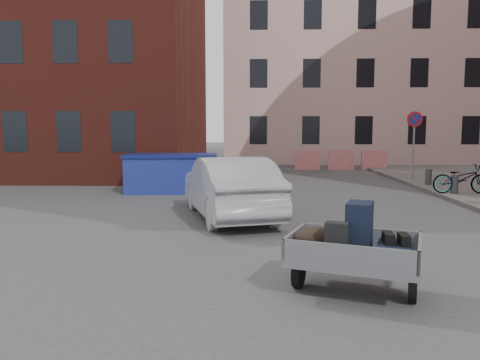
{
  "coord_description": "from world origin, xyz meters",
  "views": [
    {
      "loc": [
        -0.17,
        -8.96,
        2.14
      ],
      "look_at": [
        -0.48,
        0.33,
        1.1
      ],
      "focal_mm": 35.0,
      "sensor_mm": 36.0,
      "label": 1
    }
  ],
  "objects_px": {
    "trailer": "(353,248)",
    "silver_car": "(229,187)",
    "dumpster": "(172,173)",
    "bicycle": "(461,179)"
  },
  "relations": [
    {
      "from": "dumpster",
      "to": "trailer",
      "type": "bearing_deg",
      "value": -71.74
    },
    {
      "from": "bicycle",
      "to": "silver_car",
      "type": "bearing_deg",
      "value": 116.0
    },
    {
      "from": "silver_car",
      "to": "dumpster",
      "type": "bearing_deg",
      "value": -80.29
    },
    {
      "from": "silver_car",
      "to": "bicycle",
      "type": "height_order",
      "value": "silver_car"
    },
    {
      "from": "dumpster",
      "to": "bicycle",
      "type": "height_order",
      "value": "dumpster"
    },
    {
      "from": "silver_car",
      "to": "bicycle",
      "type": "relative_size",
      "value": 2.53
    },
    {
      "from": "silver_car",
      "to": "bicycle",
      "type": "distance_m",
      "value": 7.83
    },
    {
      "from": "dumpster",
      "to": "silver_car",
      "type": "xyz_separation_m",
      "value": [
        2.18,
        -4.43,
        0.09
      ]
    },
    {
      "from": "trailer",
      "to": "silver_car",
      "type": "relative_size",
      "value": 0.45
    },
    {
      "from": "dumpster",
      "to": "bicycle",
      "type": "bearing_deg",
      "value": -10.28
    }
  ]
}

